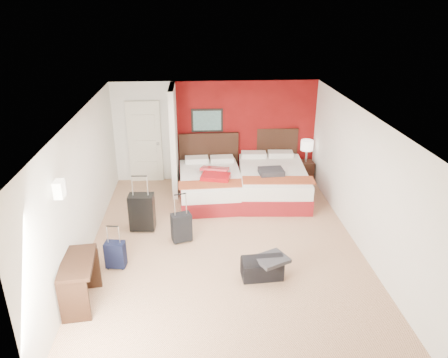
{
  "coord_description": "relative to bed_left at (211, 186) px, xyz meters",
  "views": [
    {
      "loc": [
        -0.49,
        -6.97,
        4.32
      ],
      "look_at": [
        0.05,
        0.8,
        1.0
      ],
      "focal_mm": 34.24,
      "sensor_mm": 36.0,
      "label": 1
    }
  ],
  "objects": [
    {
      "name": "suitcase_navy",
      "position": [
        -1.75,
        -2.68,
        -0.07
      ],
      "size": [
        0.36,
        0.25,
        0.47
      ],
      "primitive_type": "cube",
      "rotation": [
        0.0,
        0.0,
        -0.15
      ],
      "color": "black",
      "rests_on": "ground"
    },
    {
      "name": "partition_wall",
      "position": [
        -0.83,
        0.57,
        0.95
      ],
      "size": [
        0.12,
        1.2,
        2.5
      ],
      "primitive_type": "cube",
      "color": "silver",
      "rests_on": "ground"
    },
    {
      "name": "table_lamp",
      "position": [
        2.43,
        0.85,
        0.5
      ],
      "size": [
        0.4,
        0.4,
        0.55
      ],
      "primitive_type": "cylinder",
      "rotation": [
        0.0,
        0.0,
        -0.37
      ],
      "color": "white",
      "rests_on": "nightstand"
    },
    {
      "name": "ground",
      "position": [
        0.17,
        -2.04,
        -0.3
      ],
      "size": [
        6.5,
        6.5,
        0.0
      ],
      "primitive_type": "plane",
      "color": "tan",
      "rests_on": "ground"
    },
    {
      "name": "red_suitcase_open",
      "position": [
        0.1,
        -0.1,
        0.36
      ],
      "size": [
        0.81,
        0.99,
        0.11
      ],
      "primitive_type": "cube",
      "rotation": [
        0.0,
        0.0,
        -0.24
      ],
      "color": "#AE0E15",
      "rests_on": "bed_left"
    },
    {
      "name": "room_walls",
      "position": [
        -1.23,
        -0.63,
        0.96
      ],
      "size": [
        5.02,
        6.52,
        2.5
      ],
      "color": "white",
      "rests_on": "ground"
    },
    {
      "name": "jacket_bundle",
      "position": [
        1.35,
        -0.25,
        0.42
      ],
      "size": [
        0.56,
        0.46,
        0.13
      ],
      "primitive_type": "cube",
      "rotation": [
        0.0,
        0.0,
        0.06
      ],
      "color": "#36363B",
      "rests_on": "bed_right"
    },
    {
      "name": "desk",
      "position": [
        -2.1,
        -3.62,
        0.09
      ],
      "size": [
        0.56,
        0.97,
        0.77
      ],
      "primitive_type": "cube",
      "rotation": [
        0.0,
        0.0,
        0.1
      ],
      "color": "black",
      "rests_on": "ground"
    },
    {
      "name": "entry_door",
      "position": [
        -1.58,
        1.16,
        0.72
      ],
      "size": [
        0.82,
        0.06,
        2.05
      ],
      "primitive_type": "cube",
      "color": "silver",
      "rests_on": "ground"
    },
    {
      "name": "nightstand",
      "position": [
        2.43,
        0.85,
        -0.04
      ],
      "size": [
        0.4,
        0.4,
        0.52
      ],
      "primitive_type": "cube",
      "rotation": [
        0.0,
        0.0,
        0.07
      ],
      "color": "#321A10",
      "rests_on": "ground"
    },
    {
      "name": "bed_right",
      "position": [
        1.45,
        0.05,
        0.03
      ],
      "size": [
        1.68,
        2.29,
        0.66
      ],
      "primitive_type": "cube",
      "rotation": [
        0.0,
        0.0,
        -0.07
      ],
      "color": "white",
      "rests_on": "ground"
    },
    {
      "name": "jacket_draped",
      "position": [
        0.88,
        -3.18,
        0.07
      ],
      "size": [
        0.63,
        0.59,
        0.07
      ],
      "primitive_type": "cube",
      "rotation": [
        0.0,
        0.0,
        0.45
      ],
      "color": "#343438",
      "rests_on": "duffel_bag"
    },
    {
      "name": "bed_left",
      "position": [
        0.0,
        0.0,
        0.0
      ],
      "size": [
        1.49,
        2.06,
        0.6
      ],
      "primitive_type": "cube",
      "rotation": [
        0.0,
        0.0,
        0.04
      ],
      "color": "white",
      "rests_on": "ground"
    },
    {
      "name": "suitcase_black",
      "position": [
        -1.42,
        -1.38,
        0.07
      ],
      "size": [
        0.51,
        0.33,
        0.74
      ],
      "primitive_type": "cube",
      "rotation": [
        0.0,
        0.0,
        -0.06
      ],
      "color": "black",
      "rests_on": "ground"
    },
    {
      "name": "suitcase_charcoal",
      "position": [
        -0.63,
        -1.89,
        -0.03
      ],
      "size": [
        0.42,
        0.33,
        0.55
      ],
      "primitive_type": "cube",
      "rotation": [
        0.0,
        0.0,
        0.29
      ],
      "color": "black",
      "rests_on": "ground"
    },
    {
      "name": "duffel_bag",
      "position": [
        0.73,
        -3.13,
        -0.13
      ],
      "size": [
        0.7,
        0.4,
        0.34
      ],
      "primitive_type": "cube",
      "rotation": [
        0.0,
        0.0,
        0.06
      ],
      "color": "black",
      "rests_on": "ground"
    },
    {
      "name": "red_accent_panel",
      "position": [
        0.92,
        1.19,
        0.95
      ],
      "size": [
        3.5,
        0.04,
        2.5
      ],
      "primitive_type": "cube",
      "color": "maroon",
      "rests_on": "ground"
    }
  ]
}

